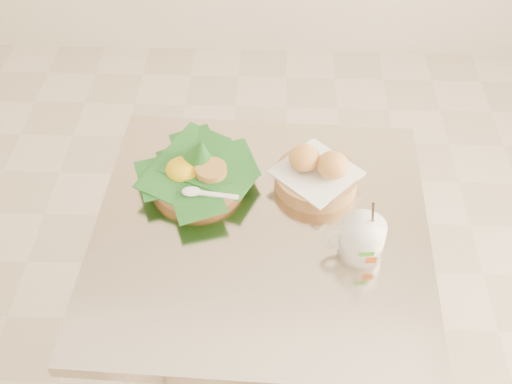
{
  "coord_description": "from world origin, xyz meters",
  "views": [
    {
      "loc": [
        0.17,
        -0.91,
        1.76
      ],
      "look_at": [
        0.14,
        0.01,
        0.82
      ],
      "focal_mm": 45.0,
      "sensor_mm": 36.0,
      "label": 1
    }
  ],
  "objects_px": {
    "cafe_table": "(261,291)",
    "rice_basket": "(197,170)",
    "bread_basket": "(317,173)",
    "coffee_mug": "(361,238)"
  },
  "relations": [
    {
      "from": "rice_basket",
      "to": "coffee_mug",
      "type": "relative_size",
      "value": 1.67
    },
    {
      "from": "rice_basket",
      "to": "cafe_table",
      "type": "bearing_deg",
      "value": -43.0
    },
    {
      "from": "cafe_table",
      "to": "bread_basket",
      "type": "bearing_deg",
      "value": 48.79
    },
    {
      "from": "cafe_table",
      "to": "rice_basket",
      "type": "height_order",
      "value": "rice_basket"
    },
    {
      "from": "bread_basket",
      "to": "cafe_table",
      "type": "bearing_deg",
      "value": -131.21
    },
    {
      "from": "coffee_mug",
      "to": "bread_basket",
      "type": "bearing_deg",
      "value": 112.99
    },
    {
      "from": "bread_basket",
      "to": "coffee_mug",
      "type": "bearing_deg",
      "value": -67.01
    },
    {
      "from": "rice_basket",
      "to": "coffee_mug",
      "type": "bearing_deg",
      "value": -29.06
    },
    {
      "from": "cafe_table",
      "to": "coffee_mug",
      "type": "distance_m",
      "value": 0.33
    },
    {
      "from": "bread_basket",
      "to": "coffee_mug",
      "type": "xyz_separation_m",
      "value": [
        0.08,
        -0.19,
        0.01
      ]
    }
  ]
}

